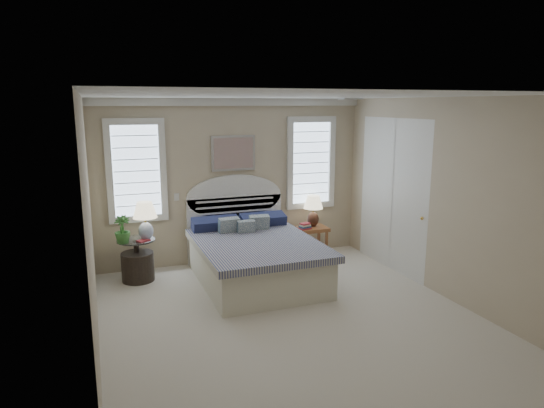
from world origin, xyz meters
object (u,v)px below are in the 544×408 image
Objects in this scene: floor_pot at (138,267)px; lamp_right at (313,207)px; nightstand_right at (312,235)px; lamp_left at (145,216)px; bed at (254,255)px; side_table_left at (137,255)px.

lamp_right is (2.99, 0.20, 0.64)m from floor_pot.
nightstand_right is 1.11× the size of floor_pot.
lamp_right is (2.84, 0.22, -0.12)m from lamp_left.
lamp_right is (1.34, 0.75, 0.48)m from bed.
floor_pot is at bearing -176.14° from lamp_right.
nightstand_right is 0.97× the size of lamp_right.
side_table_left is 1.09× the size of lamp_left.
lamp_right is at bearing 3.86° from floor_pot.
lamp_left reaches higher than floor_pot.
side_table_left is 2.95m from nightstand_right.
bed is 1.61m from lamp_right.
lamp_left is (-2.80, -0.16, 0.60)m from nightstand_right.
nightstand_right is 0.48m from lamp_right.
lamp_left is (0.14, -0.02, 0.76)m from floor_pot.
floor_pot is at bearing 173.84° from lamp_left.
bed is at bearing -18.55° from floor_pot.
floor_pot is at bearing -85.46° from side_table_left.
nightstand_right is 2.95m from floor_pot.
bed is 4.29× the size of nightstand_right.
lamp_right is (2.99, 0.16, 0.48)m from side_table_left.
lamp_left reaches higher than lamp_right.
floor_pot is 3.06m from lamp_right.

